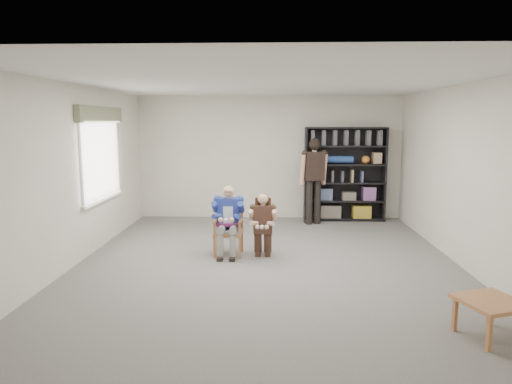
# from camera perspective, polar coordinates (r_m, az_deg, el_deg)

# --- Properties ---
(room_shell) EXTENTS (6.00, 7.00, 2.80)m
(room_shell) POSITION_cam_1_polar(r_m,az_deg,el_deg) (7.02, 1.45, 2.06)
(room_shell) COLOR white
(room_shell) RESTS_ON ground
(floor) EXTENTS (6.00, 7.00, 0.01)m
(floor) POSITION_cam_1_polar(r_m,az_deg,el_deg) (7.32, 1.41, -8.89)
(floor) COLOR #615E5B
(floor) RESTS_ON ground
(window_left) EXTENTS (0.16, 2.00, 1.75)m
(window_left) POSITION_cam_1_polar(r_m,az_deg,el_deg) (8.55, -18.70, 4.36)
(window_left) COLOR silver
(window_left) RESTS_ON room_shell
(armchair) EXTENTS (0.53, 0.52, 0.90)m
(armchair) POSITION_cam_1_polar(r_m,az_deg,el_deg) (7.67, -3.47, -4.57)
(armchair) COLOR #A36F3D
(armchair) RESTS_ON floor
(seated_man) EXTENTS (0.52, 0.72, 1.18)m
(seated_man) POSITION_cam_1_polar(r_m,az_deg,el_deg) (7.64, -3.48, -3.58)
(seated_man) COLOR navy
(seated_man) RESTS_ON floor
(kneeling_woman) EXTENTS (0.47, 0.73, 1.08)m
(kneeling_woman) POSITION_cam_1_polar(r_m,az_deg,el_deg) (7.50, 0.86, -4.19)
(kneeling_woman) COLOR #3B211B
(kneeling_woman) RESTS_ON floor
(bookshelf) EXTENTS (1.80, 0.38, 2.10)m
(bookshelf) POSITION_cam_1_polar(r_m,az_deg,el_deg) (10.45, 11.03, 2.20)
(bookshelf) COLOR black
(bookshelf) RESTS_ON floor
(standing_man) EXTENTS (0.64, 0.48, 1.86)m
(standing_man) POSITION_cam_1_polar(r_m,az_deg,el_deg) (9.94, 7.24, 1.26)
(standing_man) COLOR black
(standing_man) RESTS_ON floor
(side_table) EXTENTS (0.75, 0.75, 0.41)m
(side_table) POSITION_cam_1_polar(r_m,az_deg,el_deg) (5.48, 27.19, -13.90)
(side_table) COLOR #A36F3D
(side_table) RESTS_ON floor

